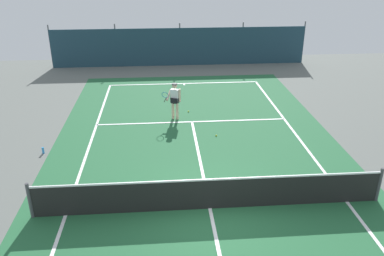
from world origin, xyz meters
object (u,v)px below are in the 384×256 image
Objects in this scene: tennis_ball_by_sideline at (188,111)px; tennis_net at (210,194)px; parked_car at (143,45)px; tennis_player at (175,99)px; water_bottle at (43,150)px; tennis_ball_midcourt at (216,135)px; tennis_ball_near_player at (173,86)px.

tennis_net is at bearing -89.48° from tennis_ball_by_sideline.
parked_car is at bearing 102.76° from tennis_ball_by_sideline.
tennis_player is 24.85× the size of tennis_ball_by_sideline.
parked_car is (-2.48, 18.23, 0.33)m from tennis_net.
water_bottle is at bearing 52.72° from tennis_player.
tennis_ball_midcourt is 13.80m from parked_car.
tennis_net is 6.94m from water_bottle.
tennis_ball_midcourt is (1.52, -6.58, 0.00)m from tennis_ball_near_player.
tennis_player is at bearing 30.10° from water_bottle.
tennis_ball_near_player is at bearing 56.13° from water_bottle.
tennis_player is 6.83× the size of water_bottle.
tennis_player is 24.85× the size of tennis_ball_midcourt.
tennis_player is at bearing -75.43° from parked_car.
tennis_ball_by_sideline is at bearing 108.88° from tennis_ball_midcourt.
tennis_player is (-0.73, 6.81, 0.45)m from tennis_net.
tennis_player is 1.37m from tennis_ball_by_sideline.
water_bottle is at bearing -171.80° from tennis_ball_midcourt.
tennis_ball_midcourt is 6.64m from water_bottle.
water_bottle is at bearing 145.53° from tennis_net.
tennis_ball_near_player is (0.06, 4.63, -0.93)m from tennis_player.
tennis_ball_near_player is at bearing -69.16° from parked_car.
tennis_net is 6.17× the size of tennis_player.
tennis_net is 4.97m from tennis_ball_midcourt.
tennis_player reaches higher than tennis_ball_midcourt.
tennis_ball_by_sideline is 10.96m from parked_car.
tennis_ball_near_player is 9.06m from water_bottle.
tennis_net is 7.59m from tennis_ball_by_sideline.
tennis_ball_near_player is 1.00× the size of tennis_ball_by_sideline.
tennis_ball_near_player is at bearing 93.31° from tennis_net.
parked_car reaches higher than tennis_ball_midcourt.
tennis_ball_near_player is (-0.66, 11.44, -0.48)m from tennis_net.
water_bottle is at bearing -147.07° from tennis_ball_by_sideline.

